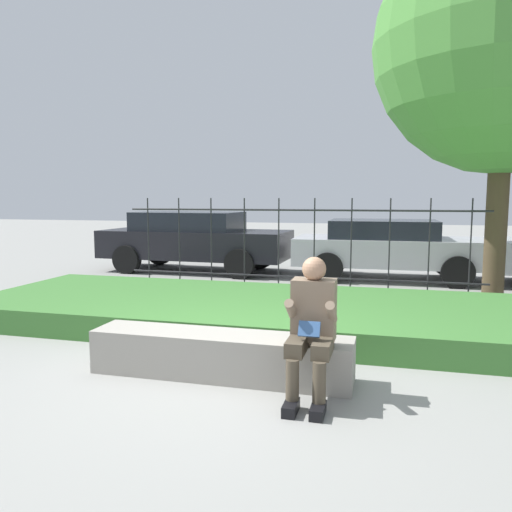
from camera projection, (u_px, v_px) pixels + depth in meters
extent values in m
plane|color=gray|center=(221.00, 376.00, 4.88)|extent=(60.00, 60.00, 0.00)
cube|color=gray|center=(221.00, 355.00, 4.85)|extent=(2.56, 0.50, 0.43)
cube|color=slate|center=(221.00, 372.00, 4.87)|extent=(2.46, 0.46, 0.08)
cube|color=black|center=(291.00, 408.00, 4.04)|extent=(0.11, 0.26, 0.09)
cylinder|color=#4C4233|center=(292.00, 380.00, 4.07)|extent=(0.11, 0.11, 0.34)
cube|color=#4C4233|center=(297.00, 345.00, 4.25)|extent=(0.15, 0.42, 0.13)
cube|color=black|center=(318.00, 411.00, 3.98)|extent=(0.11, 0.26, 0.09)
cylinder|color=#4C4233|center=(319.00, 382.00, 4.02)|extent=(0.11, 0.11, 0.34)
cube|color=#4C4233|center=(323.00, 347.00, 4.19)|extent=(0.15, 0.42, 0.13)
cube|color=#7A6651|center=(314.00, 309.00, 4.39)|extent=(0.38, 0.24, 0.54)
sphere|color=tan|center=(314.00, 269.00, 4.33)|extent=(0.21, 0.21, 0.21)
cylinder|color=#7A6651|center=(291.00, 310.00, 4.28)|extent=(0.08, 0.29, 0.24)
cylinder|color=#7A6651|center=(331.00, 312.00, 4.19)|extent=(0.08, 0.29, 0.24)
cube|color=#335689|center=(309.00, 329.00, 4.15)|extent=(0.18, 0.09, 0.13)
cube|color=#3D7533|center=(270.00, 312.00, 6.89)|extent=(8.33, 2.83, 0.33)
cylinder|color=#232326|center=(296.00, 277.00, 8.83)|extent=(6.33, 0.03, 0.03)
cylinder|color=#232326|center=(297.00, 210.00, 8.70)|extent=(6.33, 0.03, 0.03)
cylinder|color=#232326|center=(149.00, 244.00, 9.49)|extent=(0.02, 0.02, 1.74)
cylinder|color=#232326|center=(179.00, 245.00, 9.33)|extent=(0.02, 0.02, 1.74)
cylinder|color=#232326|center=(211.00, 245.00, 9.17)|extent=(0.02, 0.02, 1.74)
cylinder|color=#232326|center=(244.00, 246.00, 9.01)|extent=(0.02, 0.02, 1.74)
cylinder|color=#232326|center=(279.00, 247.00, 8.85)|extent=(0.02, 0.02, 1.74)
cylinder|color=#232326|center=(314.00, 248.00, 8.69)|extent=(0.02, 0.02, 1.74)
cylinder|color=#232326|center=(351.00, 249.00, 8.53)|extent=(0.02, 0.02, 1.74)
cylinder|color=#232326|center=(389.00, 250.00, 8.37)|extent=(0.02, 0.02, 1.74)
cylinder|color=#232326|center=(429.00, 251.00, 8.21)|extent=(0.02, 0.02, 1.74)
cylinder|color=#232326|center=(470.00, 252.00, 8.05)|extent=(0.02, 0.02, 1.74)
cube|color=black|center=(196.00, 244.00, 11.85)|extent=(4.47, 1.80, 0.65)
cube|color=black|center=(188.00, 221.00, 11.84)|extent=(2.48, 1.54, 0.43)
cylinder|color=black|center=(240.00, 264.00, 10.73)|extent=(0.66, 0.22, 0.66)
cylinder|color=black|center=(260.00, 255.00, 12.28)|extent=(0.66, 0.22, 0.66)
cylinder|color=black|center=(127.00, 259.00, 11.50)|extent=(0.66, 0.22, 0.66)
cylinder|color=black|center=(160.00, 252.00, 13.05)|extent=(0.66, 0.22, 0.66)
cube|color=#B7B7BC|center=(390.00, 251.00, 10.66)|extent=(4.04, 1.72, 0.57)
cube|color=black|center=(383.00, 229.00, 10.65)|extent=(2.23, 1.50, 0.38)
cylinder|color=black|center=(458.00, 272.00, 9.60)|extent=(0.64, 0.21, 0.63)
cylinder|color=black|center=(447.00, 262.00, 11.18)|extent=(0.64, 0.21, 0.63)
cylinder|color=black|center=(328.00, 268.00, 10.20)|extent=(0.64, 0.21, 0.63)
cylinder|color=black|center=(335.00, 258.00, 11.79)|extent=(0.64, 0.21, 0.63)
cylinder|color=#4C3D28|center=(497.00, 210.00, 8.29)|extent=(0.35, 0.35, 3.07)
sphere|color=#4C8E3D|center=(506.00, 42.00, 7.98)|extent=(4.21, 4.21, 4.21)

